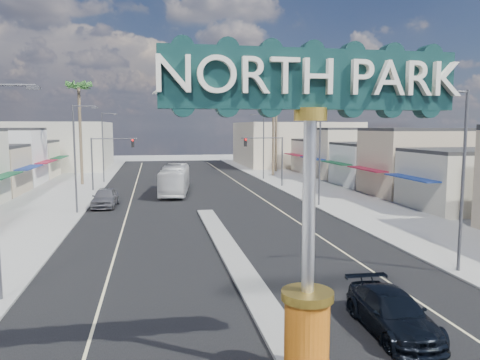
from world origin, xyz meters
name	(u,v)px	position (x,y,z in m)	size (l,w,h in m)	color
ground	(204,210)	(0.00, 30.00, 0.00)	(160.00, 160.00, 0.00)	gray
road	(204,210)	(0.00, 30.00, 0.01)	(20.00, 120.00, 0.01)	black
median_island	(235,260)	(0.00, 14.00, 0.08)	(1.30, 30.00, 0.16)	gray
sidewalk_left	(34,215)	(-14.00, 30.00, 0.06)	(8.00, 120.00, 0.12)	gray
sidewalk_right	(354,204)	(14.00, 30.00, 0.06)	(8.00, 120.00, 0.12)	gray
storefront_row_right	(386,161)	(24.00, 43.00, 3.00)	(12.00, 42.00, 6.00)	#B7B29E
backdrop_far_left	(48,145)	(-22.00, 75.00, 4.00)	(20.00, 20.00, 8.00)	#B7B29E
backdrop_far_right	(294,144)	(22.00, 75.00, 4.00)	(20.00, 20.00, 8.00)	beige
gateway_sign	(310,175)	(0.00, 1.98, 5.93)	(8.20, 1.50, 9.15)	#C95F0F
traffic_signal_left	(109,153)	(-9.18, 43.99, 4.27)	(5.09, 0.45, 6.00)	#47474C
traffic_signal_right	(268,152)	(9.18, 43.99, 4.27)	(5.09, 0.45, 6.00)	#47474C
streetlight_l_mid	(77,153)	(-10.43, 30.00, 5.07)	(2.03, 0.22, 9.00)	#47474C
streetlight_l_far	(104,144)	(-10.43, 52.00, 5.07)	(2.03, 0.22, 9.00)	#47474C
streetlight_r_near	(460,172)	(10.43, 10.00, 5.07)	(2.03, 0.22, 9.00)	#47474C
streetlight_r_mid	(318,151)	(10.43, 30.00, 5.07)	(2.03, 0.22, 9.00)	#47474C
streetlight_r_far	(262,143)	(10.43, 52.00, 5.07)	(2.03, 0.22, 9.00)	#47474C
palm_left_far	(79,91)	(-13.00, 50.00, 11.50)	(2.60, 2.60, 13.10)	brown
palm_right_mid	(274,103)	(13.00, 56.00, 10.60)	(2.60, 2.60, 12.10)	brown
palm_right_far	(276,94)	(15.00, 62.00, 12.39)	(2.60, 2.60, 14.10)	brown
suv_right	(392,312)	(3.99, 4.39, 0.71)	(1.99, 4.91, 1.42)	black
car_parked_left	(105,197)	(-8.60, 33.03, 0.88)	(2.07, 5.14, 1.75)	slate
city_bus	(175,180)	(-2.00, 40.40, 1.53)	(2.58, 11.01, 3.07)	silver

